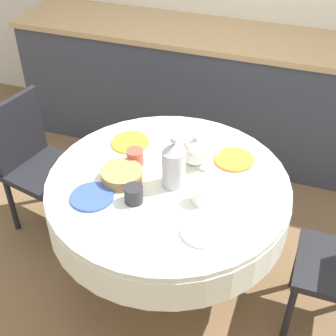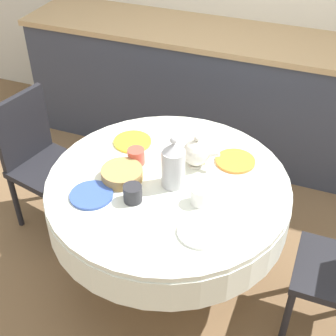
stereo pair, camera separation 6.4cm
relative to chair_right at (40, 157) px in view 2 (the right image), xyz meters
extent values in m
plane|color=brown|center=(0.93, -0.21, -0.49)|extent=(12.00, 12.00, 0.00)
cube|color=#383D4C|center=(0.93, 1.21, -0.04)|extent=(3.20, 0.60, 0.90)
cube|color=tan|center=(0.93, 1.21, 0.43)|extent=(3.24, 0.64, 0.04)
cylinder|color=brown|center=(0.93, -0.21, -0.47)|extent=(0.44, 0.44, 0.04)
cylinder|color=brown|center=(0.93, -0.21, -0.21)|extent=(0.11, 0.11, 0.49)
cylinder|color=silver|center=(0.93, -0.21, 0.13)|extent=(1.22, 1.22, 0.18)
cylinder|color=silver|center=(0.93, -0.21, 0.23)|extent=(1.21, 1.21, 0.03)
cylinder|color=black|center=(1.63, -0.38, -0.29)|extent=(0.04, 0.04, 0.40)
cylinder|color=black|center=(1.63, -0.03, -0.29)|extent=(0.04, 0.04, 0.40)
cube|color=black|center=(0.07, -0.02, -0.07)|extent=(0.48, 0.48, 0.04)
cube|color=black|center=(-0.10, 0.02, 0.17)|extent=(0.12, 0.38, 0.44)
cylinder|color=black|center=(0.28, 0.12, -0.29)|extent=(0.04, 0.04, 0.40)
cylinder|color=black|center=(0.21, -0.23, -0.29)|extent=(0.04, 0.04, 0.40)
cylinder|color=black|center=(-0.06, 0.19, -0.29)|extent=(0.04, 0.04, 0.40)
cylinder|color=black|center=(-0.14, -0.15, -0.29)|extent=(0.04, 0.04, 0.40)
cylinder|color=#3856AD|center=(0.63, -0.44, 0.25)|extent=(0.21, 0.21, 0.01)
cylinder|color=#28282D|center=(0.83, -0.40, 0.29)|extent=(0.09, 0.09, 0.08)
cylinder|color=white|center=(1.19, -0.48, 0.25)|extent=(0.21, 0.21, 0.01)
cylinder|color=white|center=(1.12, -0.30, 0.29)|extent=(0.09, 0.09, 0.08)
cylinder|color=yellow|center=(0.63, 0.03, 0.25)|extent=(0.21, 0.21, 0.01)
cylinder|color=#CC4C3D|center=(0.72, -0.13, 0.29)|extent=(0.09, 0.09, 0.08)
cylinder|color=orange|center=(1.20, 0.06, 0.25)|extent=(0.21, 0.21, 0.01)
cylinder|color=#DBB766|center=(1.01, -0.01, 0.29)|extent=(0.09, 0.09, 0.08)
cylinder|color=#B2B2B7|center=(0.96, -0.22, 0.35)|extent=(0.12, 0.12, 0.20)
cone|color=#B2B2B7|center=(0.96, -0.22, 0.47)|extent=(0.10, 0.10, 0.05)
sphere|color=#B2B2B7|center=(0.96, -0.22, 0.51)|extent=(0.03, 0.03, 0.03)
cylinder|color=silver|center=(1.02, -0.04, 0.25)|extent=(0.08, 0.08, 0.01)
sphere|color=silver|center=(1.02, -0.04, 0.33)|extent=(0.14, 0.14, 0.14)
cylinder|color=silver|center=(1.10, -0.04, 0.34)|extent=(0.08, 0.03, 0.05)
sphere|color=silver|center=(1.02, -0.04, 0.41)|extent=(0.03, 0.03, 0.03)
cylinder|color=#AD844C|center=(0.71, -0.27, 0.28)|extent=(0.21, 0.21, 0.06)
camera|label=1|loc=(1.51, -1.89, 1.72)|focal=50.00mm
camera|label=2|loc=(1.57, -1.86, 1.72)|focal=50.00mm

